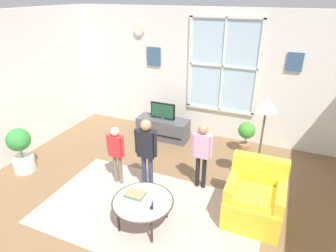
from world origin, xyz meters
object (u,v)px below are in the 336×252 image
(person_red_shirt, at_px, (116,149))
(potted_plant_corner, at_px, (21,149))
(potted_plant_by_window, at_px, (246,135))
(remote_near_books, at_px, (151,205))
(person_black_shirt, at_px, (146,148))
(television, at_px, (163,111))
(coffee_table, at_px, (143,202))
(person_pink_shirt, at_px, (202,149))
(armchair, at_px, (254,199))
(book_stack, at_px, (135,194))
(cup, at_px, (149,203))
(floor_lamp, at_px, (265,114))
(tv_stand, at_px, (163,128))

(person_red_shirt, xyz_separation_m, potted_plant_corner, (-1.76, -0.35, -0.20))
(person_red_shirt, bearing_deg, potted_plant_by_window, 45.22)
(remote_near_books, distance_m, person_black_shirt, 0.97)
(television, xyz_separation_m, potted_plant_by_window, (1.77, 0.02, -0.24))
(remote_near_books, relative_size, potted_plant_by_window, 0.21)
(coffee_table, height_order, potted_plant_by_window, potted_plant_by_window)
(person_pink_shirt, bearing_deg, armchair, -24.58)
(television, relative_size, coffee_table, 0.65)
(coffee_table, relative_size, person_pink_shirt, 0.74)
(book_stack, distance_m, person_pink_shirt, 1.27)
(cup, distance_m, person_pink_shirt, 1.27)
(coffee_table, distance_m, floor_lamp, 2.12)
(person_red_shirt, bearing_deg, armchair, 0.33)
(tv_stand, relative_size, cup, 13.75)
(book_stack, xyz_separation_m, potted_plant_corner, (-2.45, 0.30, 0.01))
(floor_lamp, bearing_deg, book_stack, -138.04)
(remote_near_books, relative_size, potted_plant_corner, 0.17)
(remote_near_books, bearing_deg, potted_plant_by_window, 72.46)
(person_red_shirt, bearing_deg, tv_stand, 89.07)
(coffee_table, xyz_separation_m, person_pink_shirt, (0.47, 1.13, 0.33))
(armchair, height_order, floor_lamp, floor_lamp)
(remote_near_books, height_order, person_black_shirt, person_black_shirt)
(television, xyz_separation_m, remote_near_books, (0.96, -2.54, -0.23))
(floor_lamp, bearing_deg, armchair, -84.51)
(television, height_order, cup, television)
(coffee_table, relative_size, cup, 10.29)
(armchair, relative_size, person_black_shirt, 0.70)
(book_stack, xyz_separation_m, potted_plant_by_window, (1.11, 2.46, -0.03))
(armchair, bearing_deg, remote_near_books, -147.98)
(remote_near_books, bearing_deg, person_black_shirt, 120.16)
(tv_stand, xyz_separation_m, person_red_shirt, (-0.03, -1.79, 0.42))
(television, bearing_deg, armchair, -39.25)
(person_pink_shirt, relative_size, potted_plant_corner, 1.38)
(coffee_table, distance_m, cup, 0.15)
(person_black_shirt, height_order, floor_lamp, floor_lamp)
(book_stack, xyz_separation_m, person_black_shirt, (-0.15, 0.68, 0.35))
(person_red_shirt, height_order, potted_plant_corner, person_red_shirt)
(person_red_shirt, xyz_separation_m, person_black_shirt, (0.54, 0.03, 0.13))
(coffee_table, xyz_separation_m, cup, (0.12, -0.06, 0.06))
(potted_plant_corner, distance_m, floor_lamp, 4.13)
(coffee_table, distance_m, person_red_shirt, 1.12)
(coffee_table, height_order, person_red_shirt, person_red_shirt)
(coffee_table, bearing_deg, armchair, 27.48)
(television, relative_size, potted_plant_by_window, 0.80)
(armchair, height_order, cup, armchair)
(book_stack, relative_size, person_pink_shirt, 0.23)
(coffee_table, xyz_separation_m, book_stack, (-0.14, 0.05, 0.05))
(television, bearing_deg, tv_stand, 90.00)
(floor_lamp, bearing_deg, television, 151.77)
(book_stack, height_order, cup, cup)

